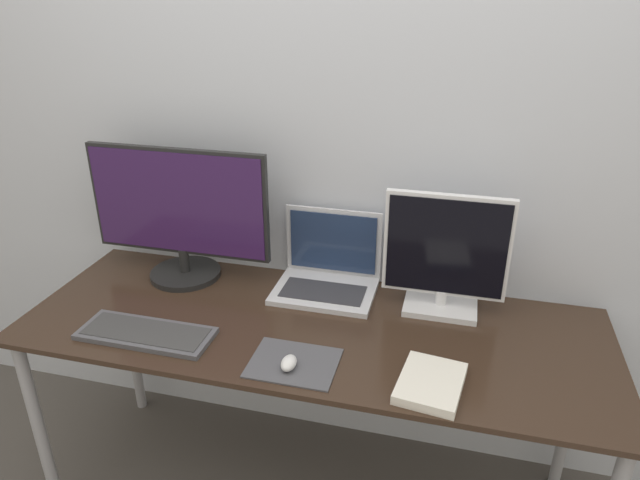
# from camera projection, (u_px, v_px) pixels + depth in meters

# --- Properties ---
(wall_back) EXTENTS (7.00, 0.05, 2.50)m
(wall_back) POSITION_uv_depth(u_px,v_px,m) (341.00, 134.00, 1.92)
(wall_back) COLOR silver
(wall_back) RESTS_ON ground_plane
(desk) EXTENTS (1.83, 0.66, 0.74)m
(desk) POSITION_uv_depth(u_px,v_px,m) (311.00, 345.00, 1.82)
(desk) COLOR #332319
(desk) RESTS_ON ground_plane
(monitor_left) EXTENTS (0.65, 0.25, 0.48)m
(monitor_left) POSITION_uv_depth(u_px,v_px,m) (179.00, 214.00, 1.98)
(monitor_left) COLOR black
(monitor_left) RESTS_ON desk
(monitor_right) EXTENTS (0.39, 0.16, 0.40)m
(monitor_right) POSITION_uv_depth(u_px,v_px,m) (445.00, 257.00, 1.79)
(monitor_right) COLOR silver
(monitor_right) RESTS_ON desk
(laptop) EXTENTS (0.34, 0.26, 0.26)m
(laptop) POSITION_uv_depth(u_px,v_px,m) (328.00, 270.00, 1.98)
(laptop) COLOR silver
(laptop) RESTS_ON desk
(keyboard) EXTENTS (0.41, 0.16, 0.02)m
(keyboard) POSITION_uv_depth(u_px,v_px,m) (146.00, 333.00, 1.72)
(keyboard) COLOR #4C4C51
(keyboard) RESTS_ON desk
(mousepad) EXTENTS (0.25, 0.19, 0.00)m
(mousepad) POSITION_uv_depth(u_px,v_px,m) (294.00, 363.00, 1.60)
(mousepad) COLOR #47474C
(mousepad) RESTS_ON desk
(mouse) EXTENTS (0.04, 0.07, 0.03)m
(mouse) POSITION_uv_depth(u_px,v_px,m) (289.00, 363.00, 1.57)
(mouse) COLOR silver
(mouse) RESTS_ON mousepad
(book) EXTENTS (0.19, 0.23, 0.03)m
(book) POSITION_uv_depth(u_px,v_px,m) (431.00, 383.00, 1.50)
(book) COLOR silver
(book) RESTS_ON desk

